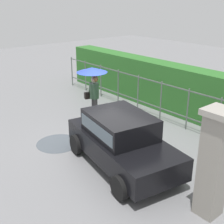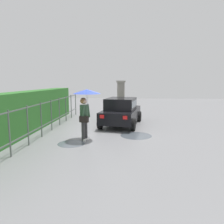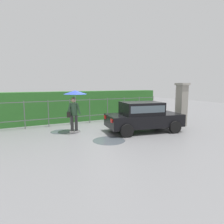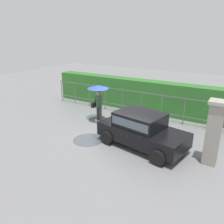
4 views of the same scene
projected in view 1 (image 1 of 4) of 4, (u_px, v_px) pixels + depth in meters
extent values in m
plane|color=slate|center=(107.00, 140.00, 9.95)|extent=(40.00, 40.00, 0.00)
cube|color=black|center=(122.00, 147.00, 8.25)|extent=(3.93, 2.27, 0.60)
cube|color=black|center=(120.00, 125.00, 8.15)|extent=(2.12, 1.75, 0.60)
cube|color=#4C5B66|center=(120.00, 124.00, 8.15)|extent=(1.98, 1.75, 0.33)
cylinder|color=black|center=(176.00, 168.00, 7.73)|extent=(0.62, 0.28, 0.60)
cylinder|color=black|center=(120.00, 188.00, 6.95)|extent=(0.62, 0.28, 0.60)
cylinder|color=black|center=(124.00, 133.00, 9.75)|extent=(0.62, 0.28, 0.60)
cylinder|color=black|center=(76.00, 144.00, 8.97)|extent=(0.62, 0.28, 0.60)
cube|color=red|center=(107.00, 116.00, 9.95)|extent=(0.09, 0.21, 0.16)
cube|color=red|center=(76.00, 122.00, 9.44)|extent=(0.09, 0.21, 0.16)
cylinder|color=#333333|center=(96.00, 110.00, 11.32)|extent=(0.15, 0.15, 0.86)
cylinder|color=#333333|center=(94.00, 108.00, 11.49)|extent=(0.15, 0.15, 0.86)
cube|color=white|center=(94.00, 120.00, 11.44)|extent=(0.26, 0.10, 0.08)
cube|color=white|center=(92.00, 118.00, 11.61)|extent=(0.26, 0.10, 0.08)
cylinder|color=#2D4C33|center=(94.00, 91.00, 11.15)|extent=(0.34, 0.34, 0.58)
sphere|color=#DBAD89|center=(94.00, 79.00, 10.99)|extent=(0.22, 0.22, 0.22)
sphere|color=olive|center=(95.00, 79.00, 11.00)|extent=(0.25, 0.25, 0.25)
cylinder|color=#2D4C33|center=(94.00, 92.00, 10.92)|extent=(0.24, 0.15, 0.56)
cylinder|color=#2D4C33|center=(90.00, 89.00, 11.29)|extent=(0.24, 0.15, 0.56)
cylinder|color=#B2B2B7|center=(92.00, 83.00, 10.92)|extent=(0.02, 0.02, 0.77)
cone|color=blue|center=(92.00, 70.00, 10.74)|extent=(1.11, 1.11, 0.17)
cube|color=black|center=(89.00, 95.00, 11.41)|extent=(0.25, 0.37, 0.24)
cube|color=gray|center=(213.00, 167.00, 6.19)|extent=(0.48, 0.48, 2.30)
cube|color=#9E998E|center=(221.00, 112.00, 5.76)|extent=(0.60, 0.60, 0.12)
cylinder|color=#59605B|center=(72.00, 71.00, 15.68)|extent=(0.05, 0.05, 1.50)
cylinder|color=#59605B|center=(86.00, 76.00, 14.81)|extent=(0.05, 0.05, 1.50)
cylinder|color=#59605B|center=(101.00, 81.00, 13.94)|extent=(0.05, 0.05, 1.50)
cylinder|color=#59605B|center=(118.00, 87.00, 13.07)|extent=(0.05, 0.05, 1.50)
cylinder|color=#59605B|center=(138.00, 93.00, 12.19)|extent=(0.05, 0.05, 1.50)
cylinder|color=#59605B|center=(161.00, 101.00, 11.32)|extent=(0.05, 0.05, 1.50)
cylinder|color=#59605B|center=(187.00, 109.00, 10.45)|extent=(0.05, 0.05, 1.50)
cylinder|color=#59605B|center=(219.00, 120.00, 9.58)|extent=(0.05, 0.05, 1.50)
cube|color=#59605B|center=(150.00, 80.00, 11.52)|extent=(10.99, 0.03, 0.04)
cube|color=#59605B|center=(149.00, 104.00, 11.87)|extent=(10.99, 0.03, 0.04)
cube|color=#2D6B28|center=(167.00, 87.00, 12.33)|extent=(11.99, 0.90, 1.90)
cylinder|color=#4C545B|center=(58.00, 143.00, 9.69)|extent=(1.37, 1.37, 0.00)
cylinder|color=#4C545B|center=(95.00, 113.00, 12.19)|extent=(1.06, 1.06, 0.00)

